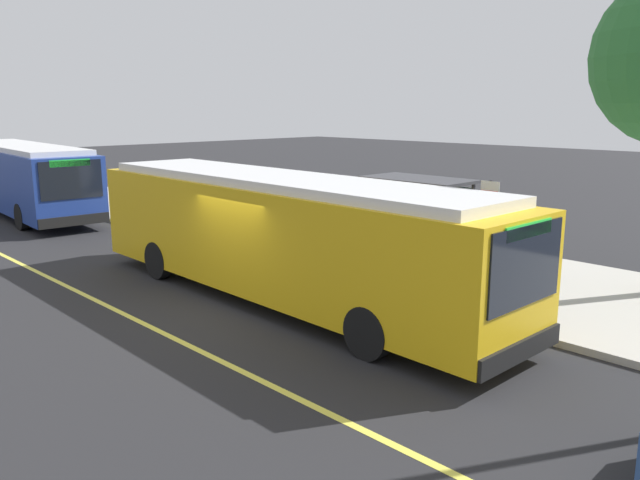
% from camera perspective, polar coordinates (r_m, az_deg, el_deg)
% --- Properties ---
extents(ground_plane, '(120.00, 120.00, 0.00)m').
position_cam_1_polar(ground_plane, '(14.68, -7.06, -5.99)').
color(ground_plane, '#232326').
extents(sidewalk_curb, '(44.00, 6.40, 0.15)m').
position_cam_1_polar(sidewalk_curb, '(18.73, 7.74, -1.82)').
color(sidewalk_curb, '#B7B2A8').
rests_on(sidewalk_curb, ground_plane).
extents(lane_stripe_center, '(36.00, 0.14, 0.01)m').
position_cam_1_polar(lane_stripe_center, '(13.55, -14.57, -7.82)').
color(lane_stripe_center, '#E0D64C').
rests_on(lane_stripe_center, ground_plane).
extents(transit_bus_main, '(12.47, 2.75, 2.95)m').
position_cam_1_polar(transit_bus_main, '(14.69, -3.50, 0.63)').
color(transit_bus_main, gold).
rests_on(transit_bus_main, ground_plane).
extents(transit_bus_second, '(11.96, 3.34, 2.95)m').
position_cam_1_polar(transit_bus_second, '(29.53, -25.18, 5.21)').
color(transit_bus_second, navy).
rests_on(transit_bus_second, ground_plane).
extents(bus_shelter, '(2.90, 1.60, 2.48)m').
position_cam_1_polar(bus_shelter, '(17.45, 8.60, 3.31)').
color(bus_shelter, '#333338').
rests_on(bus_shelter, sidewalk_curb).
extents(waiting_bench, '(1.60, 0.48, 0.95)m').
position_cam_1_polar(waiting_bench, '(17.36, 9.59, -1.08)').
color(waiting_bench, brown).
rests_on(waiting_bench, sidewalk_curb).
extents(route_sign_post, '(0.44, 0.08, 2.80)m').
position_cam_1_polar(route_sign_post, '(14.20, 14.93, 1.24)').
color(route_sign_post, '#333338').
rests_on(route_sign_post, sidewalk_curb).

